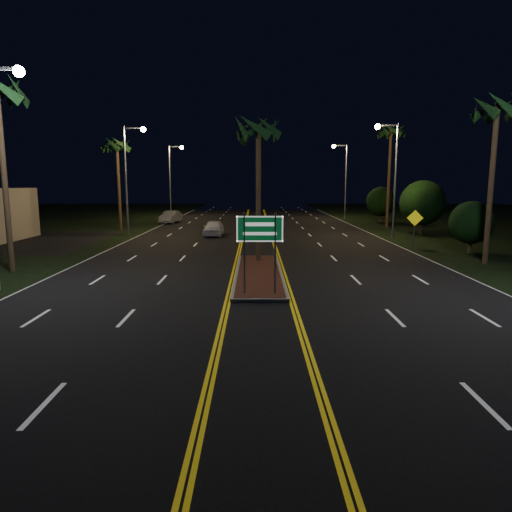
{
  "coord_description": "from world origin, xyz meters",
  "views": [
    {
      "loc": [
        -0.19,
        -14.71,
        4.5
      ],
      "look_at": [
        -0.15,
        1.21,
        1.9
      ],
      "focal_mm": 32.0,
      "sensor_mm": 36.0,
      "label": 1
    }
  ],
  "objects_px": {
    "streetlight_left_mid": "(130,168)",
    "shrub_near": "(471,223)",
    "median_island": "(259,274)",
    "streetlight_right_mid": "(391,167)",
    "palm_right_near": "(497,110)",
    "palm_left_far": "(117,146)",
    "palm_right_far": "(391,132)",
    "highway_sign": "(260,237)",
    "shrub_mid": "(423,203)",
    "car_near": "(214,227)",
    "streetlight_left_far": "(173,172)",
    "shrub_far": "(381,201)",
    "palm_median": "(258,129)",
    "car_far": "(171,216)",
    "warning_sign": "(415,223)",
    "streetlight_right_far": "(343,172)"
  },
  "relations": [
    {
      "from": "streetlight_left_mid",
      "to": "car_near",
      "type": "xyz_separation_m",
      "value": [
        6.94,
        -0.39,
        -4.9
      ]
    },
    {
      "from": "streetlight_left_mid",
      "to": "warning_sign",
      "type": "bearing_deg",
      "value": -19.26
    },
    {
      "from": "car_near",
      "to": "shrub_mid",
      "type": "bearing_deg",
      "value": 2.71
    },
    {
      "from": "palm_median",
      "to": "palm_right_near",
      "type": "distance_m",
      "value": 12.55
    },
    {
      "from": "palm_right_far",
      "to": "shrub_mid",
      "type": "height_order",
      "value": "palm_right_far"
    },
    {
      "from": "palm_right_near",
      "to": "shrub_near",
      "type": "relative_size",
      "value": 2.82
    },
    {
      "from": "car_near",
      "to": "streetlight_left_far",
      "type": "bearing_deg",
      "value": 110.25
    },
    {
      "from": "shrub_near",
      "to": "shrub_mid",
      "type": "xyz_separation_m",
      "value": [
        0.5,
        10.0,
        0.78
      ]
    },
    {
      "from": "shrub_far",
      "to": "palm_median",
      "type": "bearing_deg",
      "value": -118.42
    },
    {
      "from": "palm_left_far",
      "to": "palm_right_far",
      "type": "distance_m",
      "value": 25.72
    },
    {
      "from": "streetlight_right_mid",
      "to": "shrub_far",
      "type": "distance_m",
      "value": 14.74
    },
    {
      "from": "palm_right_near",
      "to": "shrub_near",
      "type": "xyz_separation_m",
      "value": [
        1.0,
        4.0,
        -6.27
      ]
    },
    {
      "from": "warning_sign",
      "to": "car_near",
      "type": "bearing_deg",
      "value": 163.02
    },
    {
      "from": "car_near",
      "to": "streetlight_right_mid",
      "type": "bearing_deg",
      "value": -4.99
    },
    {
      "from": "shrub_near",
      "to": "shrub_far",
      "type": "distance_m",
      "value": 22.01
    },
    {
      "from": "streetlight_right_mid",
      "to": "palm_right_near",
      "type": "bearing_deg",
      "value": -81.06
    },
    {
      "from": "palm_right_far",
      "to": "shrub_near",
      "type": "bearing_deg",
      "value": -87.49
    },
    {
      "from": "median_island",
      "to": "shrub_far",
      "type": "xyz_separation_m",
      "value": [
        13.8,
        29.0,
        2.25
      ]
    },
    {
      "from": "streetlight_right_mid",
      "to": "warning_sign",
      "type": "distance_m",
      "value": 6.77
    },
    {
      "from": "median_island",
      "to": "shrub_near",
      "type": "height_order",
      "value": "shrub_near"
    },
    {
      "from": "palm_left_far",
      "to": "palm_right_near",
      "type": "height_order",
      "value": "palm_right_near"
    },
    {
      "from": "streetlight_left_mid",
      "to": "palm_left_far",
      "type": "bearing_deg",
      "value": 118.67
    },
    {
      "from": "highway_sign",
      "to": "shrub_mid",
      "type": "distance_m",
      "value": 25.41
    },
    {
      "from": "palm_left_far",
      "to": "streetlight_left_far",
      "type": "bearing_deg",
      "value": 82.22
    },
    {
      "from": "palm_median",
      "to": "shrub_mid",
      "type": "relative_size",
      "value": 1.8
    },
    {
      "from": "streetlight_left_mid",
      "to": "car_near",
      "type": "distance_m",
      "value": 8.5
    },
    {
      "from": "palm_right_near",
      "to": "streetlight_left_mid",
      "type": "bearing_deg",
      "value": 148.8
    },
    {
      "from": "palm_left_far",
      "to": "warning_sign",
      "type": "relative_size",
      "value": 3.41
    },
    {
      "from": "median_island",
      "to": "shrub_mid",
      "type": "distance_m",
      "value": 22.18
    },
    {
      "from": "streetlight_left_far",
      "to": "shrub_far",
      "type": "height_order",
      "value": "streetlight_left_far"
    },
    {
      "from": "streetlight_right_mid",
      "to": "streetlight_right_far",
      "type": "distance_m",
      "value": 20.0
    },
    {
      "from": "shrub_mid",
      "to": "car_far",
      "type": "height_order",
      "value": "shrub_mid"
    },
    {
      "from": "palm_left_far",
      "to": "shrub_near",
      "type": "xyz_separation_m",
      "value": [
        26.3,
        -14.0,
        -5.8
      ]
    },
    {
      "from": "streetlight_right_far",
      "to": "car_far",
      "type": "height_order",
      "value": "streetlight_right_far"
    },
    {
      "from": "median_island",
      "to": "warning_sign",
      "type": "relative_size",
      "value": 3.97
    },
    {
      "from": "streetlight_right_mid",
      "to": "palm_right_near",
      "type": "distance_m",
      "value": 12.41
    },
    {
      "from": "median_island",
      "to": "shrub_far",
      "type": "distance_m",
      "value": 32.19
    },
    {
      "from": "streetlight_right_mid",
      "to": "car_near",
      "type": "relative_size",
      "value": 1.99
    },
    {
      "from": "streetlight_left_mid",
      "to": "shrub_near",
      "type": "distance_m",
      "value": 26.37
    },
    {
      "from": "highway_sign",
      "to": "shrub_mid",
      "type": "height_order",
      "value": "shrub_mid"
    },
    {
      "from": "car_near",
      "to": "palm_right_far",
      "type": "bearing_deg",
      "value": 22.65
    },
    {
      "from": "streetlight_left_mid",
      "to": "warning_sign",
      "type": "distance_m",
      "value": 23.03
    },
    {
      "from": "median_island",
      "to": "car_near",
      "type": "height_order",
      "value": "car_near"
    },
    {
      "from": "highway_sign",
      "to": "shrub_far",
      "type": "relative_size",
      "value": 0.81
    },
    {
      "from": "car_near",
      "to": "shrub_far",
      "type": "bearing_deg",
      "value": 36.79
    },
    {
      "from": "car_far",
      "to": "streetlight_right_mid",
      "type": "bearing_deg",
      "value": -25.17
    },
    {
      "from": "shrub_near",
      "to": "car_near",
      "type": "distance_m",
      "value": 19.72
    },
    {
      "from": "streetlight_left_far",
      "to": "shrub_mid",
      "type": "distance_m",
      "value": 31.85
    },
    {
      "from": "highway_sign",
      "to": "streetlight_left_mid",
      "type": "relative_size",
      "value": 0.36
    },
    {
      "from": "streetlight_right_mid",
      "to": "warning_sign",
      "type": "xyz_separation_m",
      "value": [
        0.19,
        -5.48,
        -3.97
      ]
    }
  ]
}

